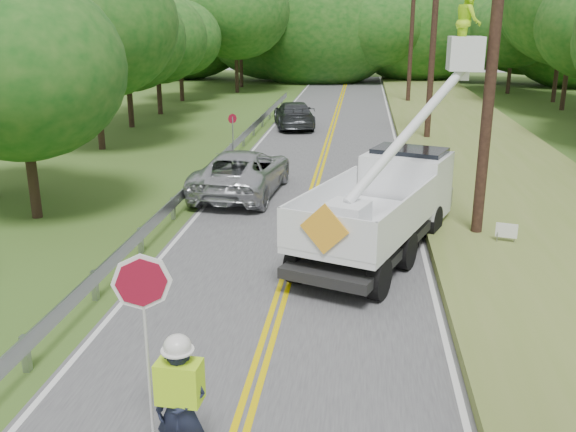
# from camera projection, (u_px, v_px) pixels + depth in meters

# --- Properties ---
(ground) EXTENTS (140.00, 140.00, 0.00)m
(ground) POSITION_uv_depth(u_px,v_px,m) (243.00, 421.00, 9.83)
(ground) COLOR #3F511D
(ground) RESTS_ON ground
(road) EXTENTS (7.20, 96.00, 0.03)m
(road) POSITION_uv_depth(u_px,v_px,m) (313.00, 190.00, 23.09)
(road) COLOR #444447
(road) RESTS_ON ground
(guardrail) EXTENTS (0.18, 48.00, 0.77)m
(guardrail) POSITION_uv_depth(u_px,v_px,m) (212.00, 167.00, 24.23)
(guardrail) COLOR #95999C
(guardrail) RESTS_ON ground
(utility_poles) EXTENTS (1.60, 43.30, 10.00)m
(utility_poles) POSITION_uv_depth(u_px,v_px,m) (453.00, 40.00, 23.81)
(utility_poles) COLOR black
(utility_poles) RESTS_ON ground
(tall_grass_verge) EXTENTS (7.00, 96.00, 0.30)m
(tall_grass_verge) POSITION_uv_depth(u_px,v_px,m) (513.00, 192.00, 22.25)
(tall_grass_verge) COLOR olive
(tall_grass_verge) RESTS_ON ground
(treeline_left) EXTENTS (10.79, 56.99, 10.72)m
(treeline_left) POSITION_uv_depth(u_px,v_px,m) (179.00, 25.00, 40.05)
(treeline_left) COLOR #332319
(treeline_left) RESTS_ON ground
(treeline_horizon) EXTENTS (57.31, 15.55, 12.78)m
(treeline_horizon) POSITION_uv_depth(u_px,v_px,m) (359.00, 25.00, 61.35)
(treeline_horizon) COLOR #124C14
(treeline_horizon) RESTS_ON ground
(flagger) EXTENTS (1.19, 0.52, 3.17)m
(flagger) POSITION_uv_depth(u_px,v_px,m) (180.00, 400.00, 8.39)
(flagger) COLOR #191E33
(flagger) RESTS_ON road
(bucket_truck) EXTENTS (4.84, 7.26, 6.77)m
(bucket_truck) POSITION_uv_depth(u_px,v_px,m) (395.00, 191.00, 17.11)
(bucket_truck) COLOR black
(bucket_truck) RESTS_ON road
(suv_silver) EXTENTS (3.05, 5.91, 1.59)m
(suv_silver) POSITION_uv_depth(u_px,v_px,m) (242.00, 172.00, 22.35)
(suv_silver) COLOR #B2B4B9
(suv_silver) RESTS_ON road
(suv_darkgrey) EXTENTS (3.08, 5.45, 1.49)m
(suv_darkgrey) POSITION_uv_depth(u_px,v_px,m) (294.00, 115.00, 36.16)
(suv_darkgrey) COLOR #33373A
(suv_darkgrey) RESTS_ON road
(stop_sign_permanent) EXTENTS (0.35, 0.31, 2.08)m
(stop_sign_permanent) POSITION_uv_depth(u_px,v_px,m) (233.00, 130.00, 27.63)
(stop_sign_permanent) COLOR #95999C
(stop_sign_permanent) RESTS_ON ground
(yard_sign) EXTENTS (0.55, 0.18, 0.82)m
(yard_sign) POSITION_uv_depth(u_px,v_px,m) (506.00, 232.00, 16.77)
(yard_sign) COLOR white
(yard_sign) RESTS_ON ground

